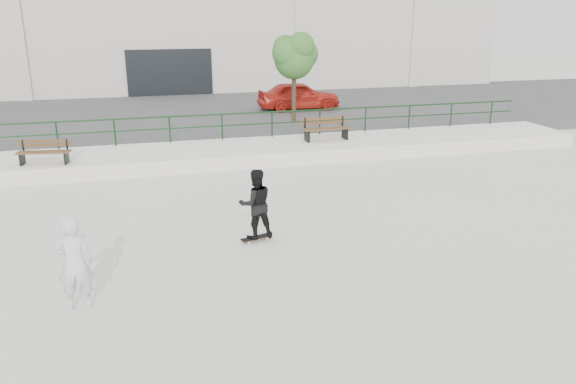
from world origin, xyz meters
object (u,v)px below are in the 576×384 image
object	(u,v)px
red_car	(299,96)
skateboard	(256,238)
bench_right	(326,129)
bench_left	(44,152)
standing_skater	(256,204)
seated_skater	(75,263)
tree	(295,55)

from	to	relation	value
red_car	skateboard	bearing A→B (deg)	160.66
bench_right	skateboard	distance (m)	9.30
bench_left	red_car	world-z (taller)	red_car
bench_right	standing_skater	xyz separation A→B (m)	(-4.54, -8.07, 0.01)
skateboard	standing_skater	world-z (taller)	standing_skater
red_car	skateboard	size ratio (longest dim) A/B	5.18
bench_left	skateboard	world-z (taller)	bench_left
skateboard	seated_skater	xyz separation A→B (m)	(-3.86, -2.25, 0.83)
bench_left	seated_skater	world-z (taller)	seated_skater
bench_right	standing_skater	distance (m)	9.26
tree	bench_left	bearing A→B (deg)	-152.66
bench_right	skateboard	size ratio (longest dim) A/B	2.37
bench_left	standing_skater	world-z (taller)	standing_skater
standing_skater	bench_left	bearing A→B (deg)	-55.52
standing_skater	red_car	bearing A→B (deg)	-113.54
bench_right	standing_skater	bearing A→B (deg)	-121.40
standing_skater	skateboard	bearing A→B (deg)	86.54
bench_left	red_car	xyz separation A→B (m)	(11.12, 8.19, 0.33)
standing_skater	seated_skater	size ratio (longest dim) A/B	0.94
red_car	bench_right	bearing A→B (deg)	172.46
bench_left	bench_right	xyz separation A→B (m)	(10.07, 0.97, 0.05)
red_car	skateboard	xyz separation A→B (m)	(-5.59, -15.29, -1.14)
seated_skater	bench_left	bearing A→B (deg)	-79.64
standing_skater	bench_right	bearing A→B (deg)	-122.81
tree	seated_skater	world-z (taller)	tree
seated_skater	red_car	bearing A→B (deg)	-118.10
red_car	bench_left	bearing A→B (deg)	127.12
bench_left	red_car	bearing A→B (deg)	44.95
bench_right	seated_skater	xyz separation A→B (m)	(-8.40, -10.32, -0.03)
bench_right	bench_left	bearing A→B (deg)	-176.51
bench_left	seated_skater	bearing A→B (deg)	-71.28
bench_left	seated_skater	xyz separation A→B (m)	(1.67, -9.35, 0.02)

